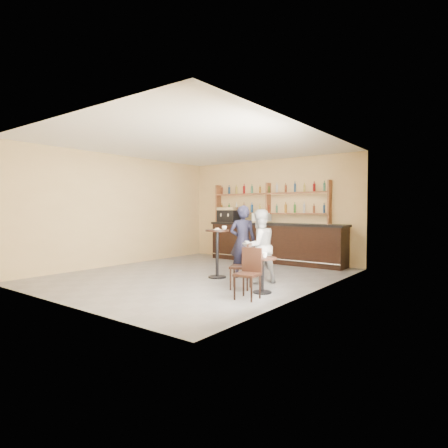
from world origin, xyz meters
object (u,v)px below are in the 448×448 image
Objects in this scene: bar_counter at (275,243)px; man_main at (243,242)px; chair_south at (247,274)px; patron_second at (259,246)px; pastry_case at (262,218)px; cafe_table at (262,275)px; chair_west at (241,266)px; pedestal_table at (217,254)px; espresso_machine at (229,215)px.

man_main reaches higher than bar_counter.
patron_second is at bearing 107.75° from chair_south.
bar_counter is 0.89m from pastry_case.
chair_south is at bearing -66.46° from bar_counter.
chair_south is 0.57× the size of patron_second.
pastry_case reaches higher than cafe_table.
chair_west is at bearing 91.43° from man_main.
man_main is at bearing -64.57° from pastry_case.
pedestal_table is 1.35m from chair_west.
cafe_table is at bearing -63.84° from bar_counter.
bar_counter is 6.34× the size of cafe_table.
bar_counter is 4.81× the size of chair_south.
pastry_case reaches higher than chair_south.
bar_counter is 2.77m from man_main.
man_main is at bearing -47.31° from espresso_machine.
pastry_case is at bearing 112.51° from chair_south.
cafe_table is 1.08m from patron_second.
espresso_machine is at bearing -177.20° from pastry_case.
bar_counter reaches higher than pedestal_table.
patron_second is at bearing 122.76° from man_main.
pastry_case is 4.59m from cafe_table.
cafe_table is (1.23, -1.12, -0.51)m from man_main.
pastry_case reaches higher than pedestal_table.
chair_west is at bearing -70.64° from bar_counter.
man_main reaches higher than pastry_case.
cafe_table is 0.76× the size of chair_south.
patron_second reaches higher than pastry_case.
pedestal_table is at bearing -86.94° from bar_counter.
patron_second is at bearing 157.59° from chair_west.
man_main reaches higher than cafe_table.
patron_second reaches higher than bar_counter.
man_main reaches higher than pedestal_table.
espresso_machine reaches higher than chair_west.
chair_west reaches higher than cafe_table.
espresso_machine is 1.35× the size of pastry_case.
cafe_table is (1.71, -0.74, -0.22)m from pedestal_table.
man_main is (1.12, -2.68, -0.50)m from pastry_case.
pedestal_table is 1.64× the size of cafe_table.
espresso_machine is 5.38m from cafe_table.
pedestal_table is (0.64, -3.07, -0.78)m from pastry_case.
bar_counter is 6.48× the size of espresso_machine.
chair_west is at bearing 28.52° from patron_second.
espresso_machine is at bearing 133.64° from cafe_table.
espresso_machine reaches higher than patron_second.
chair_south reaches higher than cafe_table.
chair_west is (1.32, -3.76, -0.13)m from bar_counter.
patron_second is (1.14, 0.05, 0.24)m from pedestal_table.
cafe_table is (1.87, -3.81, -0.25)m from bar_counter.
pastry_case is 2.95m from man_main.
chair_west is (0.68, -1.07, -0.39)m from man_main.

